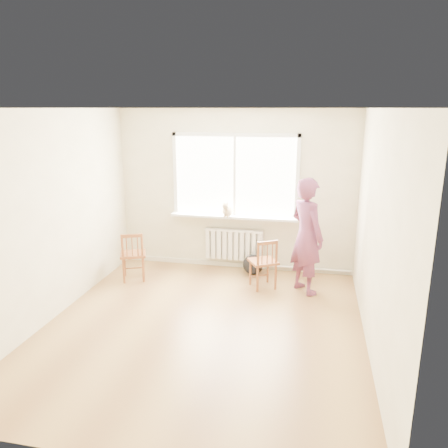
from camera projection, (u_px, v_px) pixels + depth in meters
The scene contains 13 objects.
floor at pixel (203, 327), 5.55m from camera, with size 4.50×4.50×0.00m, color #A57B43.
ceiling at pixel (200, 108), 4.86m from camera, with size 4.50×4.50×0.00m, color white.
back_wall at pixel (235, 191), 7.33m from camera, with size 4.00×0.01×2.70m, color beige.
window at pixel (235, 173), 7.23m from camera, with size 2.12×0.05×1.42m.
windowsill at pixel (234, 217), 7.34m from camera, with size 2.15×0.22×0.04m, color white.
radiator at pixel (234, 244), 7.48m from camera, with size 1.00×0.12×0.55m.
heating_pipe at pixel (307, 268), 7.36m from camera, with size 0.04×0.04×1.40m, color silver.
baseboard at pixel (234, 265), 7.66m from camera, with size 4.00×0.03×0.08m, color beige.
chair_left at pixel (133, 256), 6.97m from camera, with size 0.51×0.50×0.81m.
chair_right at pixel (264, 264), 6.66m from camera, with size 0.52×0.52×0.79m.
person at pixel (307, 236), 6.43m from camera, with size 0.64×0.42×1.74m, color #B33B52.
cat at pixel (228, 210), 7.24m from camera, with size 0.20×0.41×0.28m.
backpack at pixel (253, 265), 7.28m from camera, with size 0.34×0.25×0.34m, color black.
Camera 1 is at (1.29, -4.87, 2.70)m, focal length 35.00 mm.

